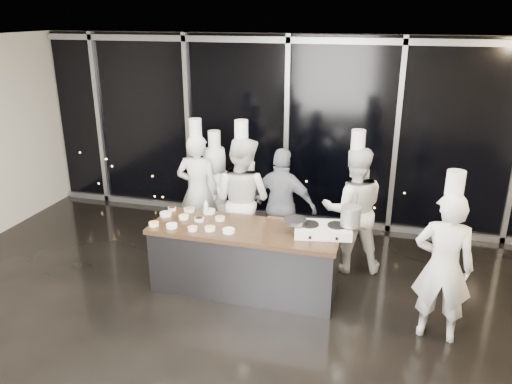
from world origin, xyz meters
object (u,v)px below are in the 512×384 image
chef_far_left (198,190)px  guest (282,207)px  frying_pan (294,221)px  chef_right (353,209)px  chef_left (216,193)px  chef_center (242,200)px  demo_counter (245,259)px  stock_pot (351,216)px  chef_side (443,266)px  stove (323,229)px

chef_far_left → guest: bearing=170.0°
frying_pan → chef_right: chef_right is taller
chef_left → chef_center: (0.59, -0.52, 0.15)m
demo_counter → stock_pot: stock_pot is taller
guest → chef_side: bearing=153.7°
chef_far_left → guest: chef_far_left is taller
demo_counter → guest: guest is taller
guest → frying_pan: bearing=117.4°
chef_side → frying_pan: bearing=-9.3°
chef_center → guest: chef_center is taller
stove → chef_right: size_ratio=0.37×
demo_counter → frying_pan: (0.64, 0.02, 0.61)m
guest → chef_right: 1.01m
chef_right → guest: bearing=-10.6°
stock_pot → chef_right: bearing=92.0°
frying_pan → demo_counter: bearing=172.0°
guest → chef_side: (2.11, -1.34, 0.04)m
chef_center → chef_left: bearing=-25.3°
demo_counter → chef_center: bearing=109.3°
frying_pan → chef_center: size_ratio=0.24×
chef_left → guest: size_ratio=1.05×
demo_counter → chef_side: chef_side is taller
chef_far_left → chef_right: bearing=174.1°
guest → chef_right: size_ratio=0.84×
frying_pan → chef_left: size_ratio=0.28×
stock_pot → chef_far_left: size_ratio=0.12×
stock_pot → guest: bearing=142.0°
chef_far_left → chef_center: chef_center is taller
chef_far_left → stock_pot: bearing=154.8°
frying_pan → guest: guest is taller
chef_left → stock_pot: bearing=132.2°
guest → chef_right: chef_right is taller
chef_far_left → chef_side: bearing=153.6°
chef_center → chef_right: chef_center is taller
stove → guest: 1.12m
demo_counter → chef_left: bearing=123.2°
demo_counter → stove: stove is taller
stock_pot → chef_left: size_ratio=0.13×
chef_right → chef_side: size_ratio=1.03×
chef_left → chef_side: chef_side is taller
stock_pot → chef_right: (-0.03, 0.86, -0.24)m
chef_far_left → frying_pan: bearing=144.9°
demo_counter → stock_pot: (1.33, 0.12, 0.71)m
stove → chef_far_left: bearing=143.9°
chef_left → chef_center: bearing=120.2°
frying_pan → chef_center: (-0.94, 0.81, -0.11)m
stove → demo_counter: bearing=174.4°
frying_pan → chef_right: bearing=46.0°
chef_far_left → chef_left: size_ratio=1.12×
guest → chef_far_left: bearing=-0.8°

